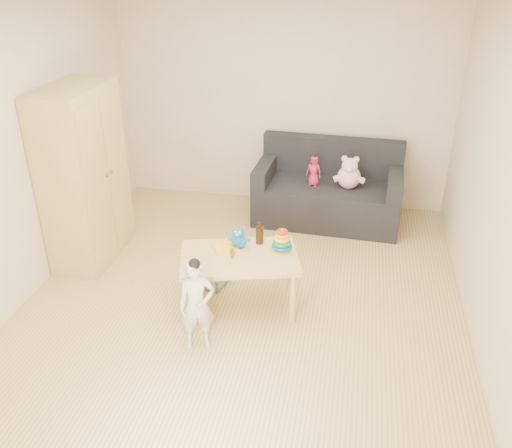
% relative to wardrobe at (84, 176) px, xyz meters
% --- Properties ---
extents(room, '(4.50, 4.50, 4.50)m').
position_rel_wardrobe_xyz_m(room, '(1.74, -0.49, 0.41)').
color(room, tan).
rests_on(room, ground).
extents(wardrobe, '(0.50, 0.99, 1.79)m').
position_rel_wardrobe_xyz_m(wardrobe, '(0.00, 0.00, 0.00)').
color(wardrobe, tan).
rests_on(wardrobe, ground).
extents(sofa, '(1.70, 0.91, 0.47)m').
position_rel_wardrobe_xyz_m(sofa, '(2.36, 1.26, -0.66)').
color(sofa, black).
rests_on(sofa, ground).
extents(play_table, '(1.15, 0.89, 0.54)m').
position_rel_wardrobe_xyz_m(play_table, '(1.72, -0.63, -0.62)').
color(play_table, tan).
rests_on(play_table, ground).
extents(storage_bin, '(0.44, 0.37, 0.11)m').
position_rel_wardrobe_xyz_m(storage_bin, '(1.32, -0.31, -0.84)').
color(storage_bin, '#77A174').
rests_on(storage_bin, ground).
extents(toddler, '(0.34, 0.29, 0.79)m').
position_rel_wardrobe_xyz_m(toddler, '(1.50, -1.23, -0.50)').
color(toddler, beige).
rests_on(toddler, ground).
extents(pink_bear, '(0.32, 0.29, 0.32)m').
position_rel_wardrobe_xyz_m(pink_bear, '(2.59, 1.19, -0.26)').
color(pink_bear, '#FFBBCE').
rests_on(pink_bear, sofa).
extents(doll, '(0.20, 0.15, 0.34)m').
position_rel_wardrobe_xyz_m(doll, '(2.19, 1.19, -0.25)').
color(doll, '#BB2354').
rests_on(doll, sofa).
extents(ring_stacker, '(0.18, 0.18, 0.21)m').
position_rel_wardrobe_xyz_m(ring_stacker, '(2.07, -0.47, -0.28)').
color(ring_stacker, '#CC8F0A').
rests_on(ring_stacker, play_table).
extents(brown_bottle, '(0.07, 0.07, 0.21)m').
position_rel_wardrobe_xyz_m(brown_bottle, '(1.85, -0.38, -0.27)').
color(brown_bottle, black).
rests_on(brown_bottle, play_table).
extents(blue_plush, '(0.20, 0.18, 0.21)m').
position_rel_wardrobe_xyz_m(blue_plush, '(1.68, -0.49, -0.25)').
color(blue_plush, blue).
rests_on(blue_plush, play_table).
extents(wooden_figure, '(0.05, 0.05, 0.10)m').
position_rel_wardrobe_xyz_m(wooden_figure, '(1.67, -0.69, -0.31)').
color(wooden_figure, brown).
rests_on(wooden_figure, play_table).
extents(yellow_book, '(0.29, 0.29, 0.02)m').
position_rel_wardrobe_xyz_m(yellow_book, '(1.58, -0.54, -0.35)').
color(yellow_book, yellow).
rests_on(yellow_book, play_table).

